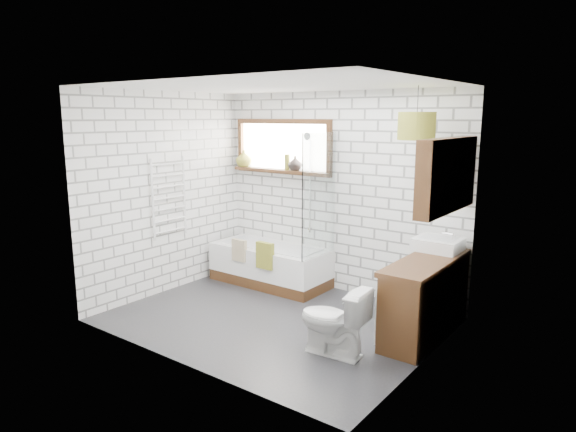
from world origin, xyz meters
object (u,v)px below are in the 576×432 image
Objects in this scene: toilet at (333,320)px; pendant at (417,126)px; basin at (438,244)px; vanity at (426,298)px; bathtub at (270,265)px.

pendant is at bearing 163.39° from toilet.
basin is 1.28m from pendant.
basin is at bearing 41.71° from pendant.
vanity is 3.63× the size of pendant.
pendant is at bearing -138.29° from basin.
vanity is (2.29, -0.35, 0.14)m from bathtub.
pendant reaches higher than toilet.
bathtub is 4.16× the size of pendant.
vanity is 1.74m from pendant.
bathtub is 2.18m from toilet.
vanity is at bearing 145.69° from toilet.
pendant reaches higher than bathtub.
bathtub is 2.32m from vanity.
bathtub is at bearing 176.62° from pendant.
bathtub is 2.73m from pendant.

